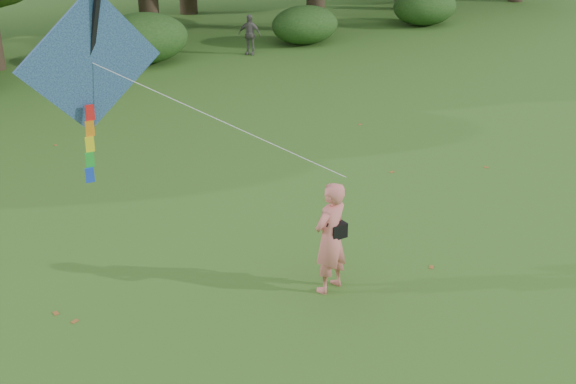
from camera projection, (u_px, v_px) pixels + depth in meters
ground at (393, 303)px, 12.12m from camera, size 100.00×100.00×0.00m
man_kite_flyer at (330, 238)px, 12.14m from camera, size 0.83×0.66×2.00m
bystander_right at (249, 35)px, 28.33m from camera, size 0.88×0.95×1.57m
crossbody_bag at (337, 230)px, 12.12m from camera, size 0.43×0.20×0.75m
flying_kite at (91, 65)px, 11.07m from camera, size 4.53×2.59×3.15m
shrub_band at (45, 55)px, 24.92m from camera, size 39.15×3.22×1.88m
fallen_leaves at (354, 232)px, 14.50m from camera, size 10.87×14.70×0.01m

